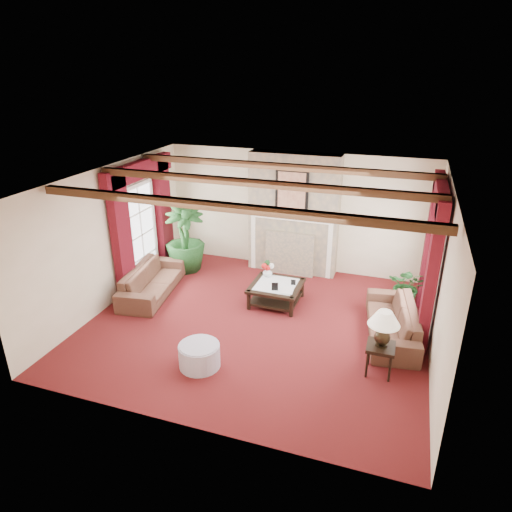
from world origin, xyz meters
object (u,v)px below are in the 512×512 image
(coffee_table, at_px, (276,294))
(side_table, at_px, (379,359))
(potted_palm, at_px, (186,252))
(sofa_left, at_px, (152,276))
(sofa_right, at_px, (393,316))
(ottoman, at_px, (199,356))

(coffee_table, relative_size, side_table, 1.98)
(side_table, bearing_deg, potted_palm, 150.99)
(sofa_left, height_order, coffee_table, sofa_left)
(sofa_left, relative_size, side_table, 4.15)
(sofa_right, relative_size, side_table, 4.14)
(potted_palm, bearing_deg, coffee_table, -19.78)
(sofa_left, xyz_separation_m, coffee_table, (2.55, 0.44, -0.19))
(ottoman, bearing_deg, side_table, 15.15)
(sofa_left, distance_m, side_table, 4.85)
(coffee_table, height_order, side_table, side_table)
(coffee_table, bearing_deg, ottoman, -102.63)
(coffee_table, height_order, ottoman, coffee_table)
(coffee_table, relative_size, ottoman, 1.51)
(ottoman, bearing_deg, coffee_table, 76.91)
(sofa_left, bearing_deg, potted_palm, -14.02)
(side_table, distance_m, ottoman, 2.79)
(potted_palm, relative_size, coffee_table, 1.85)
(side_table, bearing_deg, ottoman, -164.85)
(sofa_left, distance_m, ottoman, 2.80)
(coffee_table, xyz_separation_m, ottoman, (-0.56, -2.39, -0.01))
(coffee_table, bearing_deg, sofa_right, -11.82)
(sofa_left, height_order, potted_palm, potted_palm)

